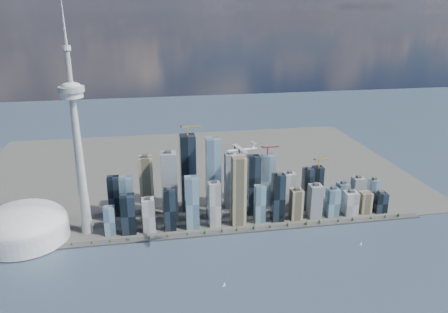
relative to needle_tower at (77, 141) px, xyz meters
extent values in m
plane|color=#314257|center=(300.00, -310.00, -235.84)|extent=(4000.00, 4000.00, 0.00)
cube|color=#383838|center=(300.00, -60.00, -233.84)|extent=(1100.00, 22.00, 4.00)
cube|color=#4C4C47|center=(300.00, 390.00, -234.34)|extent=(1400.00, 900.00, 3.00)
cylinder|color=#3F2D1E|center=(-176.67, -60.00, -230.64)|extent=(1.00, 1.00, 2.40)
cone|color=#1B4418|center=(-176.67, -60.00, -227.04)|extent=(7.20, 7.20, 8.00)
cylinder|color=#3F2D1E|center=(-90.00, -60.00, -230.64)|extent=(1.00, 1.00, 2.40)
cone|color=#1B4418|center=(-90.00, -60.00, -227.04)|extent=(7.20, 7.20, 8.00)
cylinder|color=#3F2D1E|center=(-3.33, -60.00, -230.64)|extent=(1.00, 1.00, 2.40)
cone|color=#1B4418|center=(-3.33, -60.00, -227.04)|extent=(7.20, 7.20, 8.00)
cylinder|color=#3F2D1E|center=(83.33, -60.00, -230.64)|extent=(1.00, 1.00, 2.40)
cone|color=#1B4418|center=(83.33, -60.00, -227.04)|extent=(7.20, 7.20, 8.00)
cylinder|color=#3F2D1E|center=(170.00, -60.00, -230.64)|extent=(1.00, 1.00, 2.40)
cone|color=#1B4418|center=(170.00, -60.00, -227.04)|extent=(7.20, 7.20, 8.00)
cylinder|color=#3F2D1E|center=(256.67, -60.00, -230.64)|extent=(1.00, 1.00, 2.40)
cone|color=#1B4418|center=(256.67, -60.00, -227.04)|extent=(7.20, 7.20, 8.00)
cylinder|color=#3F2D1E|center=(343.33, -60.00, -230.64)|extent=(1.00, 1.00, 2.40)
cone|color=#1B4418|center=(343.33, -60.00, -227.04)|extent=(7.20, 7.20, 8.00)
cylinder|color=#3F2D1E|center=(430.00, -60.00, -230.64)|extent=(1.00, 1.00, 2.40)
cone|color=#1B4418|center=(430.00, -60.00, -227.04)|extent=(7.20, 7.20, 8.00)
cylinder|color=#3F2D1E|center=(516.67, -60.00, -230.64)|extent=(1.00, 1.00, 2.40)
cone|color=#1B4418|center=(516.67, -60.00, -227.04)|extent=(7.20, 7.20, 8.00)
cylinder|color=#3F2D1E|center=(603.33, -60.00, -230.64)|extent=(1.00, 1.00, 2.40)
cone|color=#1B4418|center=(603.33, -60.00, -227.04)|extent=(7.20, 7.20, 8.00)
cylinder|color=#3F2D1E|center=(690.00, -60.00, -230.64)|extent=(1.00, 1.00, 2.40)
cone|color=#1B4418|center=(690.00, -60.00, -227.04)|extent=(7.20, 7.20, 8.00)
cylinder|color=#3F2D1E|center=(776.67, -60.00, -230.64)|extent=(1.00, 1.00, 2.40)
cone|color=#1B4418|center=(776.67, -60.00, -227.04)|extent=(7.20, 7.20, 8.00)
cube|color=black|center=(100.00, -20.00, -183.78)|extent=(34.00, 34.00, 98.11)
cube|color=slate|center=(100.00, 30.00, -170.40)|extent=(30.00, 30.00, 124.87)
cube|color=beige|center=(150.00, -20.00, -190.47)|extent=(30.00, 30.00, 84.73)
cube|color=#C5B687|center=(150.00, 85.00, -154.79)|extent=(36.00, 36.00, 156.09)
cube|color=slate|center=(205.00, 30.00, -141.42)|extent=(38.00, 38.00, 182.85)
cube|color=black|center=(205.00, -20.00, -179.32)|extent=(28.00, 28.00, 107.03)
cube|color=slate|center=(260.00, -20.00, -165.94)|extent=(32.00, 32.00, 133.79)
cube|color=black|center=(260.00, 85.00, -128.04)|extent=(40.00, 40.00, 209.60)
cube|color=slate|center=(315.00, 30.00, -125.81)|extent=(36.00, 36.00, 214.06)
cube|color=beige|center=(315.00, -20.00, -174.86)|extent=(28.00, 28.00, 115.95)
cube|color=#C5B687|center=(370.00, -20.00, -143.65)|extent=(34.00, 34.00, 178.39)
cube|color=slate|center=(370.00, 85.00, -157.02)|extent=(30.00, 30.00, 151.63)
cube|color=black|center=(425.00, 30.00, -152.56)|extent=(32.00, 32.00, 160.55)
cube|color=slate|center=(425.00, -20.00, -183.78)|extent=(26.00, 26.00, 98.11)
cube|color=black|center=(475.00, -20.00, -170.40)|extent=(30.00, 30.00, 124.87)
cube|color=slate|center=(475.00, 85.00, -161.48)|extent=(34.00, 34.00, 142.71)
cube|color=beige|center=(525.00, 30.00, -179.32)|extent=(28.00, 28.00, 107.03)
cube|color=#C5B687|center=(525.00, -20.00, -192.70)|extent=(30.00, 30.00, 80.27)
cube|color=slate|center=(575.00, -20.00, -188.24)|extent=(32.00, 32.00, 89.19)
cube|color=black|center=(575.00, 30.00, -174.86)|extent=(26.00, 26.00, 115.95)
cube|color=slate|center=(625.00, -20.00, -194.93)|extent=(30.00, 30.00, 75.81)
cube|color=black|center=(625.00, 85.00, -183.78)|extent=(28.00, 28.00, 98.11)
cube|color=slate|center=(675.00, 30.00, -199.39)|extent=(30.00, 30.00, 66.89)
cube|color=beige|center=(675.00, -20.00, -201.62)|extent=(34.00, 34.00, 62.44)
cube|color=#C5B687|center=(720.00, -20.00, -203.85)|extent=(28.00, 28.00, 57.98)
cube|color=slate|center=(720.00, 30.00, -192.70)|extent=(30.00, 30.00, 80.27)
cube|color=black|center=(765.00, -20.00, -206.08)|extent=(32.00, 32.00, 53.52)
cube|color=slate|center=(765.00, 30.00, -197.16)|extent=(26.00, 26.00, 71.35)
cube|color=black|center=(60.00, 85.00, -179.32)|extent=(30.00, 30.00, 107.03)
cube|color=slate|center=(60.00, -20.00, -197.16)|extent=(26.00, 26.00, 71.35)
cube|color=#F2AC1C|center=(260.00, 85.00, -12.23)|extent=(3.00, 3.00, 22.00)
cube|color=#F2AC1C|center=(268.25, 85.00, -1.23)|extent=(55.00, 2.20, 2.20)
cube|color=#383838|center=(243.50, 85.00, 0.77)|extent=(6.00, 4.00, 4.00)
cube|color=#B51930|center=(475.00, 85.00, -79.13)|extent=(3.00, 3.00, 22.00)
cube|color=#B51930|center=(482.20, 85.00, -68.13)|extent=(48.00, 2.20, 2.20)
cube|color=#383838|center=(460.60, 85.00, -66.13)|extent=(6.00, 4.00, 4.00)
cube|color=#F2AC1C|center=(625.00, 85.00, -123.73)|extent=(3.00, 3.00, 22.00)
cube|color=#F2AC1C|center=(631.75, 85.00, -112.73)|extent=(45.00, 2.20, 2.20)
cube|color=#383838|center=(611.50, 85.00, -110.73)|extent=(6.00, 4.00, 4.00)
cone|color=gray|center=(0.00, 0.00, -62.84)|extent=(26.00, 26.00, 340.00)
cylinder|color=silver|center=(0.00, 0.00, 107.16)|extent=(48.00, 48.00, 14.00)
cylinder|color=gray|center=(0.00, 0.00, 119.16)|extent=(56.00, 56.00, 12.00)
ellipsoid|color=silver|center=(0.00, 0.00, 127.16)|extent=(40.00, 40.00, 14.00)
cylinder|color=gray|center=(0.00, 0.00, 167.16)|extent=(11.00, 11.00, 80.00)
cylinder|color=silver|center=(0.00, 0.00, 207.16)|extent=(18.00, 18.00, 10.00)
cone|color=silver|center=(0.00, 0.00, 265.16)|extent=(7.00, 7.00, 105.00)
cylinder|color=silver|center=(-140.00, -10.00, -210.84)|extent=(200.00, 200.00, 44.00)
ellipsoid|color=silver|center=(-140.00, -10.00, -188.84)|extent=(200.00, 200.00, 84.00)
cylinder|color=silver|center=(338.83, -196.58, 22.15)|extent=(56.11, 16.66, 6.86)
cone|color=silver|center=(310.33, -201.72, 22.15)|extent=(8.61, 8.09, 6.86)
cone|color=silver|center=(368.39, -191.25, 22.15)|extent=(11.77, 8.66, 6.86)
cube|color=silver|center=(336.72, -196.96, 25.79)|extent=(19.11, 60.64, 1.07)
cylinder|color=silver|center=(338.81, -208.57, 24.08)|extent=(12.30, 5.89, 3.86)
cylinder|color=silver|center=(334.63, -185.35, 24.08)|extent=(12.30, 5.89, 3.86)
cylinder|color=#3F3F3F|center=(332.48, -209.72, 24.08)|extent=(1.84, 8.50, 8.58)
cylinder|color=#3F3F3F|center=(328.29, -186.49, 24.08)|extent=(1.84, 8.50, 8.58)
cube|color=silver|center=(365.22, -191.82, 29.01)|extent=(6.06, 1.91, 11.80)
cube|color=silver|center=(365.22, -191.82, 35.02)|extent=(8.07, 19.84, 0.75)
cube|color=white|center=(291.35, -270.55, -235.41)|extent=(6.71, 4.47, 0.87)
cylinder|color=#999999|center=(291.35, -270.55, -230.43)|extent=(0.26, 0.26, 9.73)
cube|color=white|center=(633.40, -171.13, -235.42)|extent=(6.52, 3.87, 0.83)
cylinder|color=#999999|center=(633.40, -171.13, -230.63)|extent=(0.25, 0.25, 9.37)
camera|label=1|loc=(161.26, -994.84, 289.89)|focal=35.00mm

